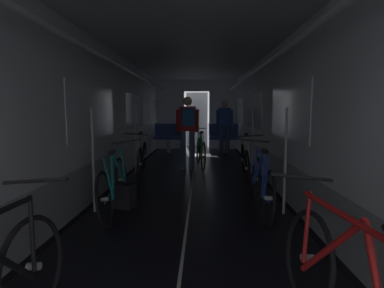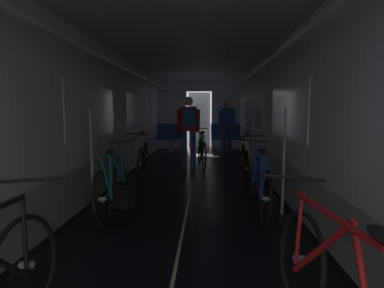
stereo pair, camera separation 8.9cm
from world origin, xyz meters
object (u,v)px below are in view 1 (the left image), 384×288
bench_seat_far_right (223,135)px  person_standing_near_bench (225,123)px  bicycle_blue (261,184)px  bicycle_teal (115,185)px  person_cyclist_aisle (188,126)px  bicycle_green_in_aisle (201,152)px  bicycle_white (245,161)px  bench_seat_far_left (169,135)px  bicycle_silver (142,158)px  backpack_on_floor (125,196)px

bench_seat_far_right → person_standing_near_bench: bearing=-89.6°
bicycle_blue → person_standing_near_bench: (-0.08, 5.53, 0.59)m
bicycle_teal → person_cyclist_aisle: person_cyclist_aisle is taller
bench_seat_far_right → bicycle_green_in_aisle: (-0.74, -2.69, -0.18)m
person_cyclist_aisle → person_standing_near_bench: size_ratio=1.00×
bicycle_white → bicycle_green_in_aisle: (-0.88, 1.33, 0.00)m
bench_seat_far_left → bicycle_silver: (-0.18, -3.65, -0.18)m
bicycle_blue → backpack_on_floor: size_ratio=4.98×
bench_seat_far_left → bench_seat_far_right: size_ratio=1.00×
person_cyclist_aisle → person_standing_near_bench: bearing=67.9°
bicycle_teal → person_standing_near_bench: bearing=71.5°
backpack_on_floor → person_standing_near_bench: bearing=71.6°
bicycle_green_in_aisle → bicycle_white: bearing=-56.3°
bench_seat_far_right → bicycle_white: bench_seat_far_right is taller
bench_seat_far_left → bicycle_blue: 6.21m
bicycle_blue → bicycle_green_in_aisle: 3.33m
backpack_on_floor → bench_seat_far_left: bearing=90.0°
bicycle_blue → bench_seat_far_left: bearing=107.7°
bicycle_teal → bench_seat_far_right: bearing=72.6°
bicycle_white → bicycle_green_in_aisle: size_ratio=1.00×
backpack_on_floor → bicycle_white: bearing=42.5°
bicycle_silver → backpack_on_floor: size_ratio=4.97×
bench_seat_far_right → bicycle_white: size_ratio=0.58×
person_cyclist_aisle → bench_seat_far_left: bearing=104.4°
person_standing_near_bench → bench_seat_far_left: bearing=168.2°
bicycle_silver → person_cyclist_aisle: (0.94, 0.70, 0.63)m
bicycle_blue → backpack_on_floor: (-1.88, 0.12, -0.21)m
bench_seat_far_right → bench_seat_far_left: bearing=180.0°
bicycle_teal → bicycle_white: size_ratio=1.00×
bicycle_blue → bicycle_green_in_aisle: size_ratio=1.00×
person_cyclist_aisle → person_standing_near_bench: (1.04, 2.58, -0.04)m
bench_seat_far_left → person_standing_near_bench: 1.89m
bench_seat_far_left → person_cyclist_aisle: bearing=-75.6°
bicycle_white → person_cyclist_aisle: bearing=138.2°
person_cyclist_aisle → bicycle_teal: bearing=-105.3°
bicycle_green_in_aisle → bicycle_silver: bearing=-142.1°
bench_seat_far_left → bench_seat_far_right: bearing=0.0°
person_cyclist_aisle → backpack_on_floor: (-0.76, -2.84, -0.85)m
bicycle_blue → bicycle_white: bearing=88.2°
bicycle_teal → bicycle_blue: 1.97m
bicycle_teal → bench_seat_far_left: bearing=89.2°
bicycle_teal → bicycle_blue: (1.96, 0.10, 0.00)m
bench_seat_far_right → person_cyclist_aisle: bearing=-109.4°
bicycle_white → person_standing_near_bench: size_ratio=1.00×
bench_seat_far_left → backpack_on_floor: bearing=-90.0°
bicycle_blue → bicycle_teal: bearing=-177.2°
bicycle_blue → bicycle_green_in_aisle: bearing=104.4°
bicycle_white → person_cyclist_aisle: size_ratio=1.00×
bench_seat_far_left → bicycle_silver: bearing=-92.8°
person_cyclist_aisle → bicycle_green_in_aisle: person_cyclist_aisle is taller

